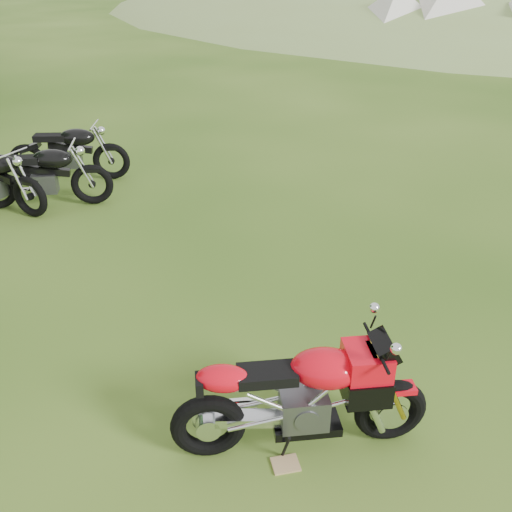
# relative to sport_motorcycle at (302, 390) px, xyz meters

# --- Properties ---
(ground) EXTENTS (120.00, 120.00, 0.00)m
(ground) POSITION_rel_sport_motorcycle_xyz_m (-0.74, 1.61, -0.64)
(ground) COLOR #264A0F
(ground) RESTS_ON ground
(sport_motorcycle) EXTENTS (2.18, 0.89, 1.27)m
(sport_motorcycle) POSITION_rel_sport_motorcycle_xyz_m (0.00, 0.00, 0.00)
(sport_motorcycle) COLOR red
(sport_motorcycle) RESTS_ON ground
(plywood_board) EXTENTS (0.27, 0.24, 0.02)m
(plywood_board) POSITION_rel_sport_motorcycle_xyz_m (-0.12, -0.24, -0.63)
(plywood_board) COLOR tan
(plywood_board) RESTS_ON ground
(vintage_moto_a) EXTENTS (2.23, 0.89, 1.15)m
(vintage_moto_a) POSITION_rel_sport_motorcycle_xyz_m (-4.19, 4.99, -0.06)
(vintage_moto_a) COLOR black
(vintage_moto_a) RESTS_ON ground
(vintage_moto_d) EXTENTS (2.18, 0.69, 1.13)m
(vintage_moto_d) POSITION_rel_sport_motorcycle_xyz_m (-4.19, 6.23, -0.07)
(vintage_moto_d) COLOR black
(vintage_moto_d) RESTS_ON ground
(tent_mid) EXTENTS (3.68, 3.68, 2.45)m
(tent_mid) POSITION_rel_sport_motorcycle_xyz_m (4.30, 22.87, 0.59)
(tent_mid) COLOR silver
(tent_mid) RESTS_ON ground
(tent_right) EXTENTS (3.60, 3.60, 2.80)m
(tent_right) POSITION_rel_sport_motorcycle_xyz_m (6.45, 22.65, 0.76)
(tent_right) COLOR white
(tent_right) RESTS_ON ground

